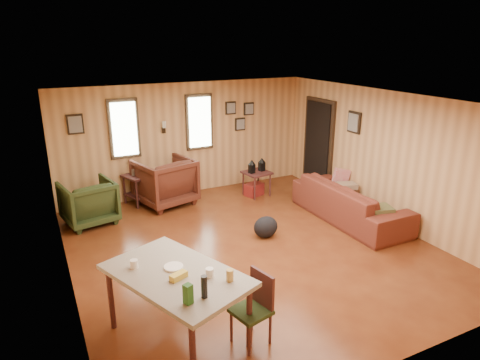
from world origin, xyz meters
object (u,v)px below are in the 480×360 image
object	(u,v)px
recliner_brown	(165,179)
recliner_green	(88,200)
side_table	(257,171)
sofa	(350,196)
dining_table	(177,279)
end_table	(140,183)

from	to	relation	value
recliner_brown	recliner_green	size ratio (longest dim) A/B	1.19
recliner_brown	recliner_green	world-z (taller)	recliner_brown
recliner_brown	side_table	xyz separation A→B (m)	(1.92, -0.41, 0.03)
sofa	recliner_green	size ratio (longest dim) A/B	2.73
sofa	recliner_green	bearing A→B (deg)	65.45
sofa	dining_table	size ratio (longest dim) A/B	1.30
end_table	dining_table	xyz separation A→B (m)	(-0.66, -4.39, 0.33)
sofa	dining_table	xyz separation A→B (m)	(-3.95, -1.78, 0.28)
side_table	dining_table	distance (m)	4.77
recliner_green	side_table	size ratio (longest dim) A/B	1.08
recliner_brown	end_table	distance (m)	0.53
sofa	recliner_brown	world-z (taller)	recliner_brown
recliner_green	end_table	xyz separation A→B (m)	(1.11, 0.59, -0.02)
end_table	dining_table	distance (m)	4.45
side_table	dining_table	world-z (taller)	dining_table
sofa	side_table	size ratio (longest dim) A/B	2.95
sofa	side_table	world-z (taller)	sofa
recliner_green	dining_table	xyz separation A→B (m)	(0.44, -3.80, 0.31)
sofa	recliner_brown	size ratio (longest dim) A/B	2.30
recliner_brown	side_table	distance (m)	1.96
recliner_brown	end_table	bearing A→B (deg)	-47.03
sofa	recliner_brown	bearing A→B (deg)	50.92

